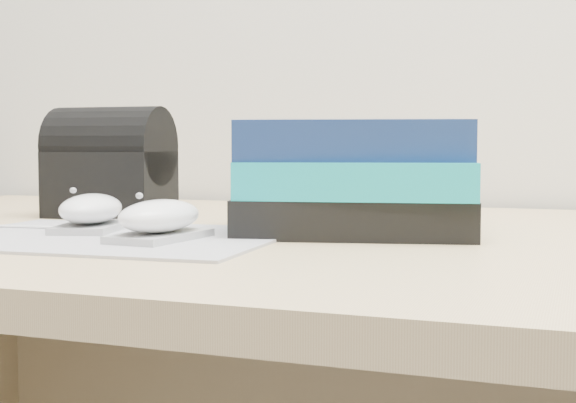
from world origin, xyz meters
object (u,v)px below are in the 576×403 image
(mouse_rear, at_px, (91,212))
(mouse_front, at_px, (160,220))
(book_stack, at_px, (356,178))
(pouch, at_px, (110,164))

(mouse_rear, distance_m, mouse_front, 0.12)
(book_stack, relative_size, pouch, 1.81)
(mouse_rear, xyz_separation_m, book_stack, (0.26, 0.10, 0.04))
(mouse_rear, xyz_separation_m, pouch, (-0.09, 0.18, 0.05))
(mouse_front, bearing_deg, pouch, 131.51)
(pouch, bearing_deg, mouse_rear, -63.12)
(mouse_rear, bearing_deg, pouch, 116.88)
(mouse_rear, xyz_separation_m, mouse_front, (0.11, -0.05, -0.00))
(mouse_rear, relative_size, mouse_front, 1.08)
(book_stack, distance_m, pouch, 0.36)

